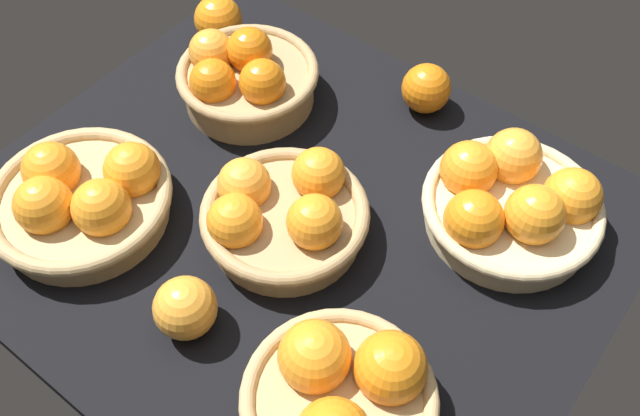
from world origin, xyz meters
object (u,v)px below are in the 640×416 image
basket_center (283,213)px  loose_orange_side_gap (426,88)px  basket_far_right (82,198)px  basket_far_left (342,396)px  basket_near_right (244,77)px  loose_orange_back_gap (218,20)px  loose_orange_front_gap (188,310)px  basket_near_left (511,202)px

basket_center → loose_orange_side_gap: basket_center is taller
basket_far_right → basket_far_left: size_ratio=1.13×
basket_near_right → basket_far_left: 52.18cm
basket_far_left → loose_orange_side_gap: 50.68cm
basket_near_right → basket_far_right: basket_near_right is taller
basket_far_right → basket_center: 26.91cm
loose_orange_side_gap → loose_orange_back_gap: bearing=11.5°
basket_center → loose_orange_front_gap: 17.91cm
loose_orange_front_gap → basket_far_left: bearing=-173.4°
basket_near_left → basket_center: bearing=40.7°
basket_far_right → basket_far_left: basket_far_left is taller
basket_far_right → loose_orange_side_gap: 52.26cm
loose_orange_front_gap → loose_orange_side_gap: size_ratio=1.03×
basket_far_right → loose_orange_back_gap: bearing=-74.2°
basket_near_left → loose_orange_side_gap: basket_near_left is taller
loose_orange_front_gap → loose_orange_back_gap: (33.90, -42.19, 0.12)cm
basket_far_left → basket_near_left: same height
basket_center → loose_orange_back_gap: size_ratio=2.79×
basket_center → loose_orange_side_gap: 31.62cm
basket_near_left → basket_far_right: bearing=36.8°
basket_far_right → loose_orange_front_gap: basket_far_right is taller
basket_far_right → basket_near_left: size_ratio=1.03×
loose_orange_front_gap → basket_center: bearing=-89.3°
basket_far_right → basket_center: size_ratio=1.11×
loose_orange_side_gap → basket_near_left: bearing=150.2°
basket_center → basket_near_left: (-22.85, -19.69, 0.09)cm
basket_center → basket_near_left: basket_near_left is taller
basket_near_right → loose_orange_side_gap: (-22.80, -15.61, -0.86)cm
basket_far_right → loose_orange_back_gap: (10.95, -38.67, 0.03)cm
basket_far_left → basket_center: bearing=-36.4°
basket_near_right → loose_orange_back_gap: size_ratio=2.71×
loose_orange_front_gap → loose_orange_side_gap: loose_orange_front_gap is taller
basket_near_right → loose_orange_front_gap: (-20.83, 33.84, -0.77)cm
basket_near_right → basket_near_left: basket_near_right is taller
loose_orange_back_gap → loose_orange_side_gap: 36.59cm
basket_center → basket_far_right: bearing=32.3°
basket_near_right → loose_orange_front_gap: bearing=121.6°
basket_near_right → basket_far_left: (-41.66, 31.42, -0.50)cm
basket_far_right → basket_center: basket_center is taller
basket_far_right → loose_orange_side_gap: bearing=-118.5°
basket_far_left → loose_orange_front_gap: 20.97cm
basket_near_left → loose_orange_side_gap: (20.68, -11.86, -0.35)cm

